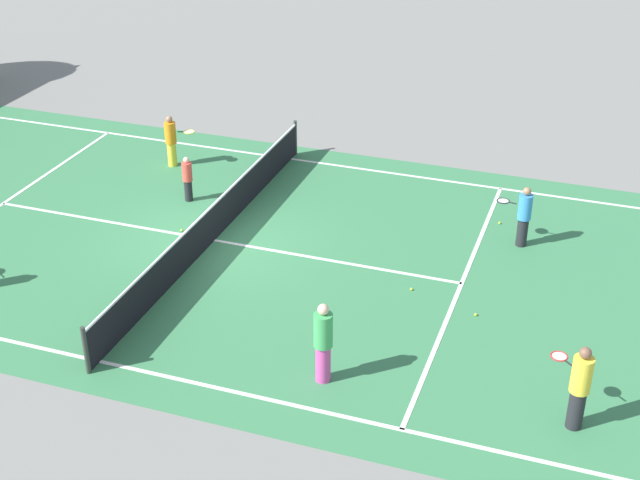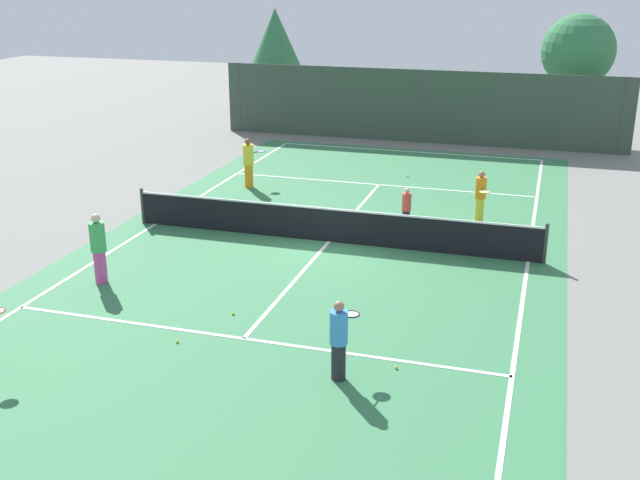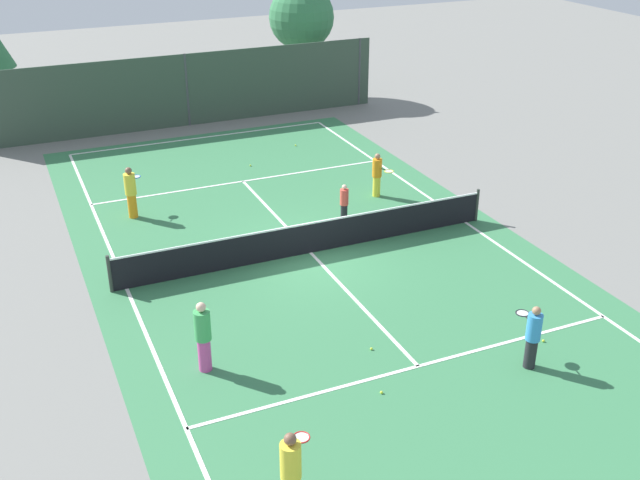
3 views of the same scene
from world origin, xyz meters
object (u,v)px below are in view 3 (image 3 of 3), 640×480
(player_2, at_px, (377,174))
(tennis_ball_0, at_px, (371,349))
(tennis_ball_3, at_px, (303,238))
(tennis_ball_5, at_px, (296,145))
(player_5, at_px, (203,336))
(tennis_ball_1, at_px, (382,392))
(player_1, at_px, (131,192))
(player_0, at_px, (344,203))
(tennis_ball_2, at_px, (250,165))
(tennis_ball_4, at_px, (543,341))
(player_3, at_px, (533,336))
(player_4, at_px, (291,472))

(player_2, relative_size, tennis_ball_0, 23.91)
(player_2, height_order, tennis_ball_0, player_2)
(tennis_ball_3, bearing_deg, tennis_ball_5, 69.48)
(player_5, height_order, tennis_ball_1, player_5)
(player_1, relative_size, tennis_ball_5, 26.55)
(player_0, relative_size, tennis_ball_2, 19.72)
(player_0, relative_size, tennis_ball_3, 19.72)
(tennis_ball_2, distance_m, tennis_ball_4, 14.78)
(tennis_ball_3, distance_m, tennis_ball_4, 8.36)
(player_1, xyz_separation_m, player_5, (-0.20, -9.32, 0.01))
(player_3, relative_size, player_5, 0.90)
(tennis_ball_0, height_order, tennis_ball_2, same)
(player_1, distance_m, player_4, 14.16)
(player_5, relative_size, tennis_ball_1, 26.93)
(player_4, relative_size, player_5, 1.00)
(player_1, xyz_separation_m, player_3, (6.70, -12.20, -0.07))
(player_1, bearing_deg, tennis_ball_4, -56.34)
(player_4, xyz_separation_m, tennis_ball_1, (3.08, 2.40, -0.88))
(player_4, bearing_deg, player_2, 56.76)
(player_4, bearing_deg, player_5, 92.50)
(player_2, height_order, player_4, player_4)
(player_5, height_order, tennis_ball_2, player_5)
(player_3, height_order, tennis_ball_3, player_3)
(player_2, height_order, tennis_ball_3, player_2)
(tennis_ball_4, bearing_deg, player_3, -144.81)
(player_2, distance_m, player_4, 14.99)
(player_1, bearing_deg, player_5, -91.22)
(player_2, xyz_separation_m, player_5, (-8.43, -7.70, 0.09))
(tennis_ball_1, bearing_deg, tennis_ball_5, 74.42)
(tennis_ball_0, xyz_separation_m, tennis_ball_5, (3.98, 14.72, 0.00))
(player_3, relative_size, tennis_ball_2, 24.33)
(player_2, distance_m, tennis_ball_1, 11.39)
(player_0, relative_size, tennis_ball_1, 19.72)
(player_0, distance_m, tennis_ball_0, 7.49)
(player_2, relative_size, player_5, 0.89)
(player_0, relative_size, player_5, 0.73)
(tennis_ball_1, height_order, tennis_ball_4, same)
(player_1, bearing_deg, tennis_ball_1, -75.25)
(tennis_ball_2, xyz_separation_m, tennis_ball_3, (-0.61, -6.81, 0.00))
(player_5, bearing_deg, player_2, 42.40)
(player_3, height_order, tennis_ball_1, player_3)
(player_4, relative_size, tennis_ball_0, 26.89)
(player_5, bearing_deg, tennis_ball_2, 66.68)
(player_4, bearing_deg, tennis_ball_0, 47.68)
(player_0, height_order, tennis_ball_3, player_0)
(tennis_ball_1, bearing_deg, player_2, 63.12)
(player_4, bearing_deg, tennis_ball_3, 66.53)
(player_2, xyz_separation_m, player_3, (-1.53, -10.58, 0.01))
(player_3, bearing_deg, player_5, 157.30)
(player_3, distance_m, player_4, 6.97)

